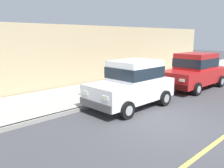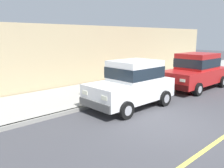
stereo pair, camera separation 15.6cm
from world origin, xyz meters
name	(u,v)px [view 1 (the left image)]	position (x,y,z in m)	size (l,w,h in m)	color
ground_plane	(169,125)	(0.00, 0.00, 0.00)	(80.00, 80.00, 0.00)	#424247
curb	(103,103)	(-3.20, 0.00, 0.07)	(0.16, 64.00, 0.14)	gray
sidewalk	(78,95)	(-5.00, 0.00, 0.07)	(3.60, 64.00, 0.14)	#A8A59E
lane_centre_line	(219,140)	(1.60, 0.00, 0.00)	(0.12, 57.60, 0.01)	#E0D64C
car_white_hatchback	(132,83)	(-2.20, 0.67, 0.98)	(1.96, 3.80, 1.88)	white
car_red_sedan	(195,70)	(-2.09, 5.72, 0.98)	(2.06, 4.61, 1.92)	red
dog_white	(86,90)	(-4.42, 0.05, 0.43)	(0.73, 0.34, 0.49)	white
fire_hydrant	(141,82)	(-3.65, 3.01, 0.48)	(0.34, 0.24, 0.72)	red
building_facade	(117,53)	(-7.10, 4.73, 1.71)	(0.50, 20.00, 3.43)	tan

